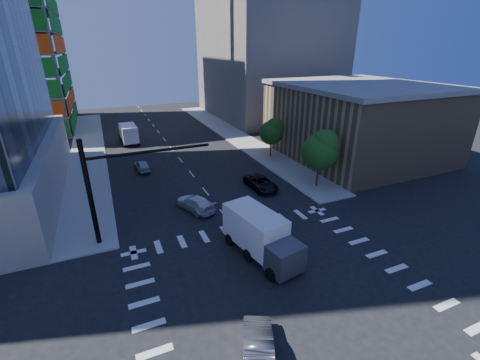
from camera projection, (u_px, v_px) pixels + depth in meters
ground at (287, 294)px, 21.73m from camera, size 160.00×160.00×0.00m
road_markings at (287, 294)px, 21.73m from camera, size 20.00×20.00×0.01m
sidewalk_ne at (233, 135)px, 60.11m from camera, size 5.00×60.00×0.15m
sidewalk_nw at (88, 151)px, 50.95m from camera, size 5.00×60.00×0.15m
commercial_building at (357, 120)px, 47.43m from camera, size 20.50×22.50×10.60m
bg_building_ne at (267, 53)px, 72.70m from camera, size 24.00×30.00×28.00m
signal_mast_nw at (108, 181)px, 25.66m from camera, size 10.20×0.40×9.00m
tree_south at (321, 149)px, 36.29m from camera, size 4.16×4.16×6.82m
tree_north at (272, 131)px, 46.83m from camera, size 3.54×3.52×5.78m
car_nb_far at (261, 183)px, 37.47m from camera, size 2.59×5.31×1.45m
car_sb_near at (195, 203)px, 32.63m from camera, size 3.67×5.38×1.45m
car_sb_mid at (142, 166)px, 42.89m from camera, size 1.97×4.12×1.36m
car_sb_cross at (258, 348)px, 16.95m from camera, size 3.34×4.82×1.51m
box_truck_near at (263, 240)px, 24.98m from camera, size 4.10×7.13×3.52m
box_truck_far at (128, 134)px, 54.99m from camera, size 2.89×6.30×3.25m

